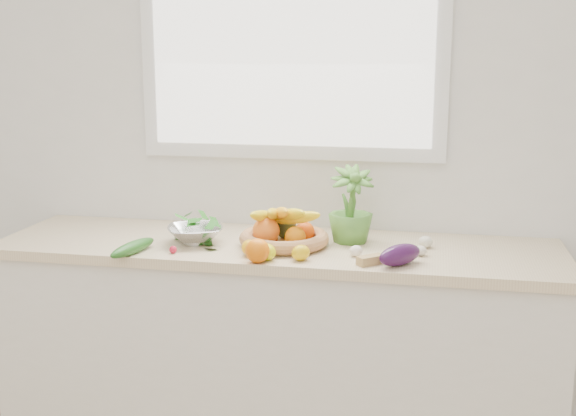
% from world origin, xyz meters
% --- Properties ---
extents(back_wall, '(4.50, 0.02, 2.70)m').
position_xyz_m(back_wall, '(0.00, 2.25, 1.35)').
color(back_wall, white).
rests_on(back_wall, ground).
extents(counter_cabinet, '(2.20, 0.58, 0.86)m').
position_xyz_m(counter_cabinet, '(0.00, 1.95, 0.43)').
color(counter_cabinet, silver).
rests_on(counter_cabinet, ground).
extents(countertop, '(2.24, 0.62, 0.04)m').
position_xyz_m(countertop, '(0.00, 1.95, 0.88)').
color(countertop, beige).
rests_on(countertop, counter_cabinet).
extents(window_frame, '(1.30, 0.03, 1.10)m').
position_xyz_m(window_frame, '(0.00, 2.23, 1.75)').
color(window_frame, white).
rests_on(window_frame, back_wall).
extents(window_pane, '(1.18, 0.01, 0.98)m').
position_xyz_m(window_pane, '(0.00, 2.21, 1.75)').
color(window_pane, white).
rests_on(window_pane, window_frame).
extents(orange_loose, '(0.11, 0.11, 0.09)m').
position_xyz_m(orange_loose, '(-0.01, 1.67, 0.94)').
color(orange_loose, orange).
rests_on(orange_loose, countertop).
extents(lemon_a, '(0.09, 0.10, 0.06)m').
position_xyz_m(lemon_a, '(-0.06, 1.75, 0.93)').
color(lemon_a, '#F0A50D').
rests_on(lemon_a, countertop).
extents(lemon_b, '(0.09, 0.09, 0.06)m').
position_xyz_m(lemon_b, '(0.14, 1.73, 0.93)').
color(lemon_b, '#E2B10C').
rests_on(lemon_b, countertop).
extents(lemon_c, '(0.10, 0.10, 0.06)m').
position_xyz_m(lemon_c, '(0.02, 1.71, 0.93)').
color(lemon_c, yellow).
rests_on(lemon_c, countertop).
extents(apple, '(0.08, 0.08, 0.07)m').
position_xyz_m(apple, '(-0.02, 1.90, 0.94)').
color(apple, '#B62A0E').
rests_on(apple, countertop).
extents(ginger, '(0.10, 0.10, 0.03)m').
position_xyz_m(ginger, '(0.39, 1.73, 0.92)').
color(ginger, tan).
rests_on(ginger, countertop).
extents(garlic_a, '(0.06, 0.06, 0.04)m').
position_xyz_m(garlic_a, '(0.57, 1.88, 0.92)').
color(garlic_a, white).
rests_on(garlic_a, countertop).
extents(garlic_b, '(0.07, 0.07, 0.05)m').
position_xyz_m(garlic_b, '(0.58, 2.00, 0.92)').
color(garlic_b, silver).
rests_on(garlic_b, countertop).
extents(garlic_c, '(0.06, 0.06, 0.04)m').
position_xyz_m(garlic_c, '(0.33, 1.82, 0.92)').
color(garlic_c, white).
rests_on(garlic_c, countertop).
extents(eggplant, '(0.18, 0.19, 0.08)m').
position_xyz_m(eggplant, '(0.50, 1.74, 0.94)').
color(eggplant, '#35103E').
rests_on(eggplant, countertop).
extents(cucumber, '(0.11, 0.27, 0.05)m').
position_xyz_m(cucumber, '(-0.50, 1.69, 0.92)').
color(cucumber, '#1F5519').
rests_on(cucumber, countertop).
extents(radish, '(0.03, 0.03, 0.03)m').
position_xyz_m(radish, '(-0.35, 1.73, 0.91)').
color(radish, red).
rests_on(radish, countertop).
extents(potted_herb, '(0.23, 0.23, 0.32)m').
position_xyz_m(potted_herb, '(0.28, 2.03, 1.05)').
color(potted_herb, '#4F8C32').
rests_on(potted_herb, countertop).
extents(fruit_basket, '(0.46, 0.46, 0.18)m').
position_xyz_m(fruit_basket, '(0.03, 1.92, 0.95)').
color(fruit_basket, '#AC904C').
rests_on(fruit_basket, countertop).
extents(colander_with_spinach, '(0.28, 0.28, 0.12)m').
position_xyz_m(colander_with_spinach, '(-0.32, 1.88, 0.96)').
color(colander_with_spinach, silver).
rests_on(colander_with_spinach, countertop).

